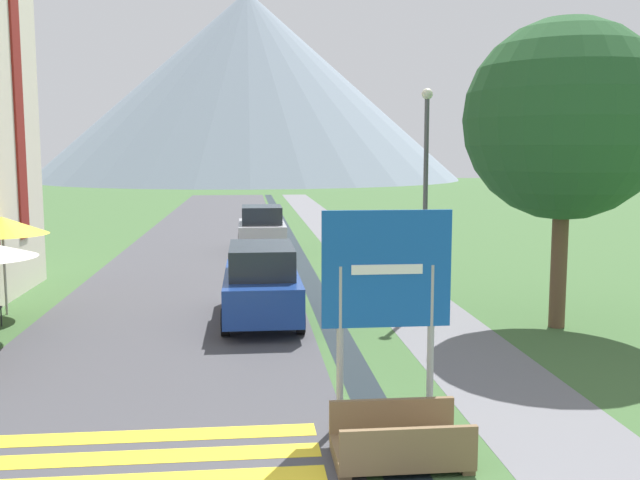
% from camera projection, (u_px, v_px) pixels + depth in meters
% --- Properties ---
extents(ground_plane, '(160.00, 160.00, 0.00)m').
position_uv_depth(ground_plane, '(267.00, 259.00, 26.46)').
color(ground_plane, '#3D6033').
extents(road, '(6.40, 60.00, 0.01)m').
position_uv_depth(road, '(212.00, 230.00, 36.08)').
color(road, '#424247').
rests_on(road, ground_plane).
extents(footpath, '(2.20, 60.00, 0.01)m').
position_uv_depth(footpath, '(332.00, 229.00, 36.69)').
color(footpath, slate).
rests_on(footpath, ground_plane).
extents(drainage_channel, '(0.60, 60.00, 0.00)m').
position_uv_depth(drainage_channel, '(285.00, 230.00, 36.45)').
color(drainage_channel, black).
rests_on(drainage_channel, ground_plane).
extents(crosswalk_marking, '(5.44, 1.84, 0.01)m').
position_uv_depth(crosswalk_marking, '(112.00, 458.00, 9.24)').
color(crosswalk_marking, yellow).
rests_on(crosswalk_marking, ground_plane).
extents(mountain_distant, '(61.10, 61.10, 26.92)m').
position_uv_depth(mountain_distant, '(248.00, 86.00, 103.68)').
color(mountain_distant, gray).
rests_on(mountain_distant, ground_plane).
extents(road_sign, '(1.87, 0.11, 3.14)m').
position_uv_depth(road_sign, '(386.00, 287.00, 10.19)').
color(road_sign, '#9E9EA3').
rests_on(road_sign, ground_plane).
extents(footbridge, '(1.70, 1.10, 0.65)m').
position_uv_depth(footbridge, '(400.00, 444.00, 9.14)').
color(footbridge, brown).
rests_on(footbridge, ground_plane).
extents(parked_car_near, '(1.82, 4.40, 1.82)m').
position_uv_depth(parked_car_near, '(262.00, 283.00, 16.69)').
color(parked_car_near, navy).
rests_on(parked_car_near, ground_plane).
extents(parked_car_far, '(1.93, 3.85, 1.82)m').
position_uv_depth(parked_car_far, '(262.00, 228.00, 28.52)').
color(parked_car_far, '#B2B2B7').
rests_on(parked_car_far, ground_plane).
extents(cafe_umbrella_rear_yellow, '(2.15, 2.15, 2.41)m').
position_uv_depth(cafe_umbrella_rear_yellow, '(2.00, 226.00, 17.18)').
color(cafe_umbrella_rear_yellow, '#B7B2A8').
rests_on(cafe_umbrella_rear_yellow, ground_plane).
extents(streetlamp, '(0.28, 0.28, 5.53)m').
position_uv_depth(streetlamp, '(426.00, 180.00, 17.94)').
color(streetlamp, '#515156').
rests_on(streetlamp, ground_plane).
extents(tree_by_path, '(4.44, 4.44, 6.88)m').
position_uv_depth(tree_by_path, '(565.00, 120.00, 15.64)').
color(tree_by_path, brown).
rests_on(tree_by_path, ground_plane).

